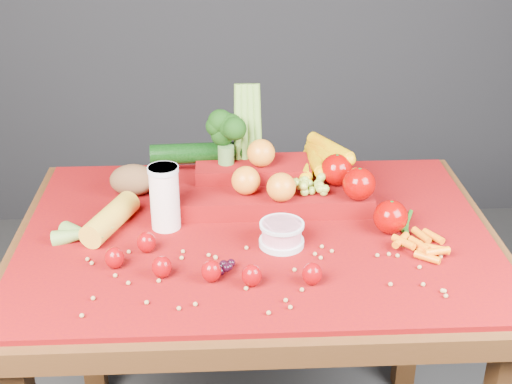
{
  "coord_description": "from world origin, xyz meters",
  "views": [
    {
      "loc": [
        -0.07,
        -1.41,
        1.56
      ],
      "look_at": [
        0.0,
        0.02,
        0.85
      ],
      "focal_mm": 50.0,
      "sensor_mm": 36.0,
      "label": 1
    }
  ],
  "objects_px": {
    "milk_glass": "(165,195)",
    "yogurt_bowl": "(282,233)",
    "table": "(256,270)",
    "produce_mound": "(271,178)"
  },
  "relations": [
    {
      "from": "milk_glass",
      "to": "yogurt_bowl",
      "type": "height_order",
      "value": "milk_glass"
    },
    {
      "from": "table",
      "to": "milk_glass",
      "type": "xyz_separation_m",
      "value": [
        -0.21,
        0.03,
        0.19
      ]
    },
    {
      "from": "table",
      "to": "produce_mound",
      "type": "distance_m",
      "value": 0.23
    },
    {
      "from": "yogurt_bowl",
      "to": "table",
      "type": "bearing_deg",
      "value": 128.18
    },
    {
      "from": "table",
      "to": "yogurt_bowl",
      "type": "bearing_deg",
      "value": -51.82
    },
    {
      "from": "milk_glass",
      "to": "yogurt_bowl",
      "type": "bearing_deg",
      "value": -20.01
    },
    {
      "from": "milk_glass",
      "to": "produce_mound",
      "type": "bearing_deg",
      "value": 27.16
    },
    {
      "from": "table",
      "to": "yogurt_bowl",
      "type": "xyz_separation_m",
      "value": [
        0.05,
        -0.07,
        0.14
      ]
    },
    {
      "from": "milk_glass",
      "to": "produce_mound",
      "type": "relative_size",
      "value": 0.25
    },
    {
      "from": "milk_glass",
      "to": "yogurt_bowl",
      "type": "xyz_separation_m",
      "value": [
        0.26,
        -0.09,
        -0.05
      ]
    }
  ]
}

